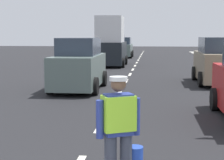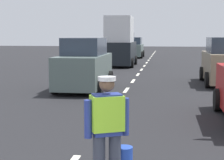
{
  "view_description": "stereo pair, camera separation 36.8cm",
  "coord_description": "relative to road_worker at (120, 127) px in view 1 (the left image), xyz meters",
  "views": [
    {
      "loc": [
        1.27,
        -3.16,
        2.26
      ],
      "look_at": [
        0.24,
        6.19,
        1.1
      ],
      "focal_mm": 59.01,
      "sensor_mm": 36.0,
      "label": 1
    },
    {
      "loc": [
        1.64,
        -3.11,
        2.26
      ],
      "look_at": [
        0.24,
        6.19,
        1.1
      ],
      "focal_mm": 59.01,
      "sensor_mm": 36.0,
      "label": 2
    }
  ],
  "objects": [
    {
      "name": "ground_plane",
      "position": [
        -0.81,
        18.97,
        -0.93
      ],
      "size": [
        96.0,
        96.0,
        0.0
      ],
      "primitive_type": "plane",
      "color": "black"
    },
    {
      "name": "road_worker",
      "position": [
        0.0,
        0.0,
        0.0
      ],
      "size": [
        0.67,
        0.57,
        1.67
      ],
      "color": "#383D4C",
      "rests_on": "ground"
    },
    {
      "name": "delivery_truck",
      "position": [
        -2.53,
        21.17,
        0.68
      ],
      "size": [
        2.16,
        4.6,
        3.54
      ],
      "color": "black",
      "rests_on": "ground"
    },
    {
      "name": "lane_center_line",
      "position": [
        -0.81,
        23.17,
        -0.93
      ],
      "size": [
        0.14,
        46.4,
        0.01
      ],
      "color": "silver",
      "rests_on": "ground"
    },
    {
      "name": "car_oncoming_lead",
      "position": [
        -2.55,
        9.61,
        0.06
      ],
      "size": [
        1.96,
        4.04,
        2.13
      ],
      "color": "slate",
      "rests_on": "ground"
    },
    {
      "name": "car_oncoming_third",
      "position": [
        -2.52,
        31.5,
        0.0
      ],
      "size": [
        2.01,
        4.08,
        2.01
      ],
      "color": "slate",
      "rests_on": "ground"
    },
    {
      "name": "car_parked_far",
      "position": [
        3.38,
        12.19,
        0.06
      ],
      "size": [
        1.86,
        4.16,
        2.14
      ],
      "color": "gray",
      "rests_on": "ground"
    }
  ]
}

